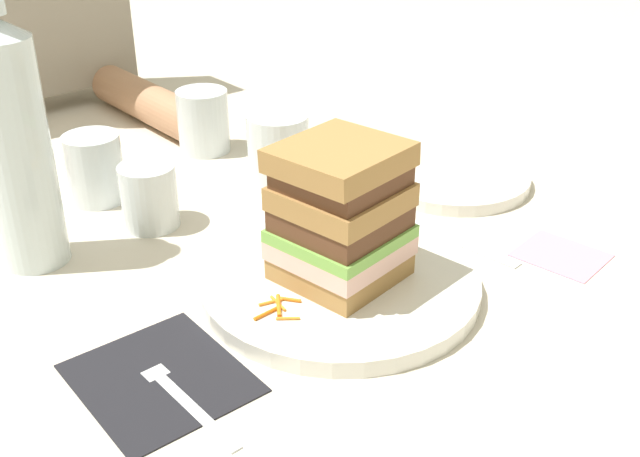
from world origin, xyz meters
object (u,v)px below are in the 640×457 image
(juice_glass, at_px, (278,153))
(empty_tumbler_0, at_px, (95,168))
(water_bottle, at_px, (15,143))
(empty_tumbler_2, at_px, (203,121))
(fork, at_px, (174,388))
(napkin_dark, at_px, (160,377))
(main_plate, at_px, (340,283))
(sandwich, at_px, (341,214))
(empty_tumbler_1, at_px, (149,196))
(side_plate, at_px, (452,177))
(knife, at_px, (445,236))
(napkin_pink, at_px, (561,255))

(juice_glass, relative_size, empty_tumbler_0, 1.09)
(water_bottle, distance_m, empty_tumbler_2, 0.34)
(juice_glass, bearing_deg, fork, -140.17)
(napkin_dark, xyz_separation_m, water_bottle, (0.00, 0.26, 0.13))
(water_bottle, height_order, empty_tumbler_2, water_bottle)
(main_plate, xyz_separation_m, sandwich, (-0.00, 0.00, 0.08))
(sandwich, relative_size, empty_tumbler_1, 1.89)
(empty_tumbler_1, height_order, empty_tumbler_2, empty_tumbler_2)
(napkin_dark, distance_m, empty_tumbler_2, 0.50)
(empty_tumbler_0, distance_m, side_plate, 0.44)
(fork, xyz_separation_m, side_plate, (0.48, 0.12, 0.00))
(napkin_dark, relative_size, empty_tumbler_2, 1.65)
(knife, relative_size, side_plate, 1.01)
(napkin_dark, height_order, water_bottle, water_bottle)
(fork, xyz_separation_m, empty_tumbler_2, (0.31, 0.42, 0.04))
(juice_glass, height_order, empty_tumbler_2, juice_glass)
(main_plate, relative_size, water_bottle, 0.95)
(empty_tumbler_1, xyz_separation_m, side_plate, (0.35, -0.15, -0.03))
(empty_tumbler_1, bearing_deg, knife, -45.88)
(knife, height_order, empty_tumbler_0, empty_tumbler_0)
(water_bottle, xyz_separation_m, napkin_pink, (0.43, -0.36, -0.13))
(juice_glass, relative_size, empty_tumbler_1, 1.24)
(water_bottle, bearing_deg, empty_tumbler_2, 24.71)
(sandwich, xyz_separation_m, water_bottle, (-0.20, 0.25, 0.05))
(napkin_dark, bearing_deg, water_bottle, 89.32)
(napkin_dark, height_order, side_plate, side_plate)
(empty_tumbler_1, distance_m, side_plate, 0.38)
(juice_glass, bearing_deg, napkin_dark, -142.64)
(sandwich, xyz_separation_m, empty_tumbler_0, (-0.09, 0.34, -0.04))
(fork, height_order, knife, fork)
(empty_tumbler_1, bearing_deg, side_plate, -23.06)
(side_plate, bearing_deg, juice_glass, 139.47)
(fork, distance_m, empty_tumbler_0, 0.39)
(empty_tumbler_2, bearing_deg, napkin_pink, -76.05)
(knife, relative_size, water_bottle, 0.69)
(main_plate, height_order, empty_tumbler_2, empty_tumbler_2)
(napkin_dark, height_order, knife, same)
(fork, bearing_deg, sandwich, 7.03)
(empty_tumbler_2, bearing_deg, main_plate, -104.36)
(main_plate, bearing_deg, side_plate, 18.75)
(main_plate, height_order, side_plate, main_plate)
(napkin_dark, bearing_deg, sandwich, 0.81)
(napkin_pink, bearing_deg, empty_tumbler_0, 124.53)
(napkin_dark, relative_size, empty_tumbler_1, 1.94)
(empty_tumbler_1, height_order, side_plate, empty_tumbler_1)
(empty_tumbler_2, bearing_deg, side_plate, -59.08)
(fork, bearing_deg, main_plate, 7.00)
(empty_tumbler_0, bearing_deg, side_plate, -34.47)
(empty_tumbler_2, bearing_deg, water_bottle, -155.29)
(fork, xyz_separation_m, juice_glass, (0.32, 0.26, 0.04))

